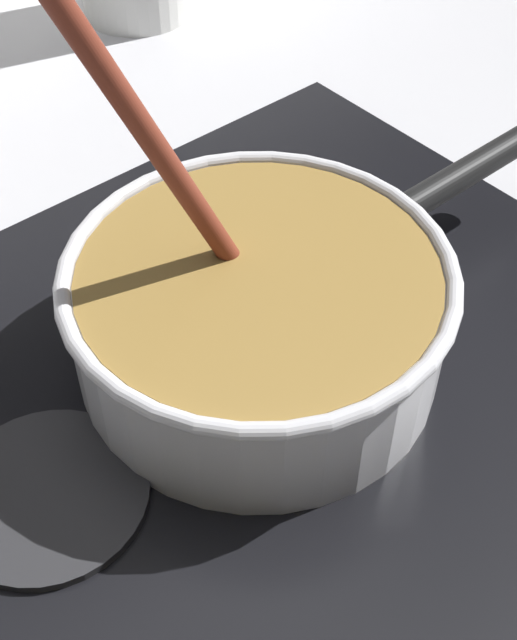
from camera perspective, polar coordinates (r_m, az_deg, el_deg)
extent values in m
cube|color=#B7B7BC|center=(0.55, -2.63, -13.97)|extent=(2.40, 1.60, 0.04)
cube|color=black|center=(0.60, 0.00, -3.15)|extent=(0.56, 0.48, 0.01)
torus|color=#592D0C|center=(0.59, 0.00, -2.52)|extent=(0.19, 0.19, 0.01)
cylinder|color=#262628|center=(0.54, -13.83, -11.16)|extent=(0.12, 0.12, 0.01)
cylinder|color=silver|center=(0.56, 0.00, 0.00)|extent=(0.24, 0.24, 0.08)
cylinder|color=olive|center=(0.56, 0.00, 0.28)|extent=(0.23, 0.23, 0.08)
torus|color=silver|center=(0.53, 0.00, 3.09)|extent=(0.25, 0.25, 0.01)
cylinder|color=black|center=(0.66, 13.27, 9.30)|extent=(0.15, 0.02, 0.02)
cylinder|color=#EDD88C|center=(0.57, -4.96, 5.05)|extent=(0.03, 0.03, 0.01)
cylinder|color=beige|center=(0.53, -8.42, 0.85)|extent=(0.03, 0.03, 0.01)
cylinder|color=#EDD88C|center=(0.52, 0.25, -0.21)|extent=(0.04, 0.04, 0.01)
cylinder|color=#EDD88C|center=(0.60, 0.55, 7.69)|extent=(0.03, 0.03, 0.01)
cylinder|color=#EDD88C|center=(0.54, -3.40, 2.55)|extent=(0.03, 0.03, 0.01)
cylinder|color=#EDD88C|center=(0.49, -3.90, -4.35)|extent=(0.03, 0.03, 0.01)
cylinder|color=beige|center=(0.58, 6.65, 5.36)|extent=(0.03, 0.03, 0.01)
cylinder|color=beige|center=(0.53, 5.38, 1.40)|extent=(0.03, 0.03, 0.01)
cylinder|color=maroon|center=(0.47, -7.37, 12.10)|extent=(0.11, 0.05, 0.24)
cube|color=brown|center=(0.56, -1.35, 3.42)|extent=(0.05, 0.04, 0.01)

